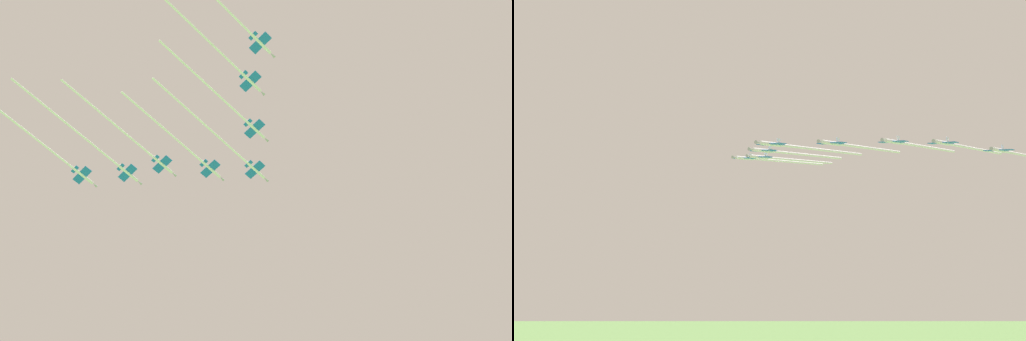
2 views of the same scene
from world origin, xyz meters
TOP-DOWN VIEW (x-y plane):
  - jet_lead at (22.69, 26.98)m, footprint 48.09×37.85m
  - jet_port_inner at (37.46, 22.83)m, footprint 41.76×32.91m
  - jet_starboard_inner at (23.15, 43.03)m, footprint 43.87×34.55m
  - jet_port_outer at (57.93, 23.13)m, footprint 45.10×35.51m
  - jet_starboard_outer at (26.78, 61.55)m, footprint 43.45×34.22m
  - jet_center_rear at (73.37, 19.50)m, footprint 49.64×39.05m
  - jet_port_trail at (26.90, 77.34)m, footprint 47.83×37.64m
  - jet_starboard_trail at (88.88, 15.92)m, footprint 45.48×35.81m

SIDE VIEW (x-z plane):
  - jet_starboard_outer at x=26.78m, z-range 203.07..205.50m
  - jet_starboard_trail at x=88.88m, z-range 203.26..205.69m
  - jet_port_trail at x=26.90m, z-range 203.52..205.96m
  - jet_starboard_inner at x=23.15m, z-range 203.86..206.29m
  - jet_lead at x=22.69m, z-range 204.38..206.81m
  - jet_port_inner at x=37.46m, z-range 204.90..207.33m
  - jet_center_rear at x=73.37m, z-range 205.23..207.66m
  - jet_port_outer at x=57.93m, z-range 205.69..208.12m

